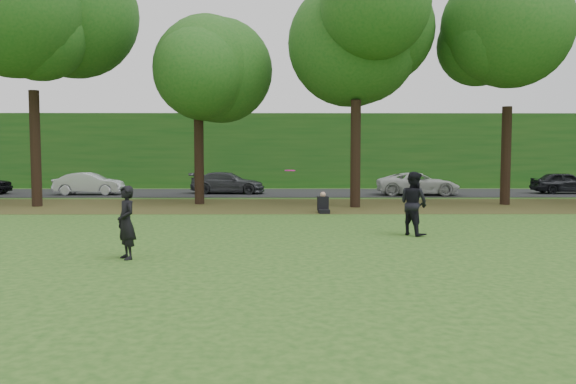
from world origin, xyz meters
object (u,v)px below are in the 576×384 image
object	(u,v)px
player_right	(414,203)
seated_person	(323,205)
player_left	(126,223)
frisbee	(290,170)

from	to	relation	value
player_right	seated_person	distance (m)	6.38
seated_person	player_right	bearing A→B (deg)	-74.54
seated_person	player_left	bearing A→B (deg)	-122.35
player_right	seated_person	size ratio (longest dim) A/B	2.20
player_left	player_right	bearing A→B (deg)	79.79
frisbee	seated_person	bearing A→B (deg)	79.74
player_left	seated_person	distance (m)	10.84
player_right	frisbee	world-z (taller)	frisbee
player_left	player_right	size ratio (longest dim) A/B	0.90
frisbee	seated_person	xyz separation A→B (m)	(1.40, 7.70, -1.60)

